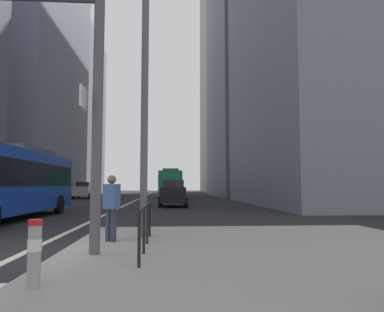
% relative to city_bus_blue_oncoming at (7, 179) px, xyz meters
% --- Properties ---
extents(ground_plane, '(160.00, 160.00, 0.00)m').
position_rel_city_bus_blue_oncoming_xyz_m(ground_plane, '(3.92, 11.79, -1.84)').
color(ground_plane, black).
extents(median_island, '(9.00, 10.00, 0.15)m').
position_rel_city_bus_blue_oncoming_xyz_m(median_island, '(9.42, -9.21, -1.76)').
color(median_island, gray).
rests_on(median_island, ground).
extents(lane_centre_line, '(0.20, 80.00, 0.01)m').
position_rel_city_bus_blue_oncoming_xyz_m(lane_centre_line, '(3.92, 21.79, -1.83)').
color(lane_centre_line, beige).
rests_on(lane_centre_line, ground).
extents(office_tower_left_mid, '(11.69, 23.53, 33.07)m').
position_rel_city_bus_blue_oncoming_xyz_m(office_tower_left_mid, '(-12.08, 32.37, 14.70)').
color(office_tower_left_mid, slate).
rests_on(office_tower_left_mid, ground).
extents(office_tower_left_far, '(10.25, 18.10, 31.77)m').
position_rel_city_bus_blue_oncoming_xyz_m(office_tower_left_far, '(-12.08, 56.30, 14.05)').
color(office_tower_left_far, gray).
rests_on(office_tower_left_far, ground).
extents(office_tower_right_mid, '(13.74, 20.23, 34.95)m').
position_rel_city_bus_blue_oncoming_xyz_m(office_tower_right_mid, '(20.92, 35.40, 15.64)').
color(office_tower_right_mid, slate).
rests_on(office_tower_right_mid, ground).
extents(office_tower_right_far, '(10.91, 25.63, 56.75)m').
position_rel_city_bus_blue_oncoming_xyz_m(office_tower_right_far, '(20.92, 61.31, 26.54)').
color(office_tower_right_far, gray).
rests_on(office_tower_right_far, ground).
extents(city_bus_blue_oncoming, '(2.86, 11.54, 3.40)m').
position_rel_city_bus_blue_oncoming_xyz_m(city_bus_blue_oncoming, '(0.00, 0.00, 0.00)').
color(city_bus_blue_oncoming, '#14389E').
rests_on(city_bus_blue_oncoming, ground).
extents(city_bus_red_receding, '(2.87, 10.80, 3.40)m').
position_rel_city_bus_blue_oncoming_xyz_m(city_bus_red_receding, '(7.60, 26.03, -0.00)').
color(city_bus_red_receding, '#198456').
rests_on(city_bus_red_receding, ground).
extents(car_oncoming_mid, '(2.11, 4.13, 1.94)m').
position_rel_city_bus_blue_oncoming_xyz_m(car_oncoming_mid, '(-2.70, 26.97, -0.85)').
color(car_oncoming_mid, '#B2A899').
rests_on(car_oncoming_mid, ground).
extents(car_receding_near, '(2.11, 4.23, 1.94)m').
position_rel_city_bus_blue_oncoming_xyz_m(car_receding_near, '(7.63, 9.91, -0.85)').
color(car_receding_near, black).
rests_on(car_receding_near, ground).
extents(car_receding_far, '(2.15, 4.26, 1.94)m').
position_rel_city_bus_blue_oncoming_xyz_m(car_receding_far, '(8.29, 40.38, -0.85)').
color(car_receding_far, silver).
rests_on(car_receding_far, ground).
extents(street_lamp_post, '(5.50, 0.32, 8.00)m').
position_rel_city_bus_blue_oncoming_xyz_m(street_lamp_post, '(6.54, -6.69, 3.45)').
color(street_lamp_post, '#56565B').
rests_on(street_lamp_post, median_island).
extents(bollard_left, '(0.20, 0.20, 0.93)m').
position_rel_city_bus_blue_oncoming_xyz_m(bollard_left, '(5.36, -11.43, -1.17)').
color(bollard_left, '#99999E').
rests_on(bollard_left, median_island).
extents(pedestrian_railing, '(0.06, 3.82, 0.98)m').
position_rel_city_bus_blue_oncoming_xyz_m(pedestrian_railing, '(6.72, -8.43, -0.97)').
color(pedestrian_railing, black).
rests_on(pedestrian_railing, median_island).
extents(pedestrian_walking, '(0.45, 0.40, 1.66)m').
position_rel_city_bus_blue_oncoming_xyz_m(pedestrian_walking, '(5.78, -7.38, -0.77)').
color(pedestrian_walking, '#2D334C').
rests_on(pedestrian_walking, median_island).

